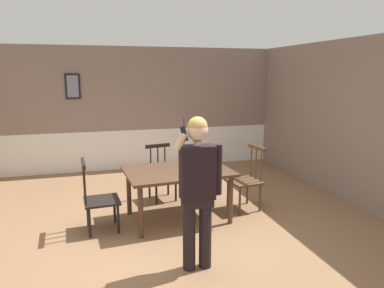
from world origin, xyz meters
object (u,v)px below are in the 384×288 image
object	(u,v)px
chair_by_doorway	(99,198)
chair_near_window	(246,179)
chair_at_table_head	(161,173)
person_figure	(198,184)
dining_table	(178,176)

from	to	relation	value
chair_by_doorway	chair_near_window	bearing A→B (deg)	90.66
chair_at_table_head	person_figure	size ratio (longest dim) A/B	0.55
chair_near_window	dining_table	bearing A→B (deg)	86.74
dining_table	person_figure	xyz separation A→B (m)	(-0.11, -1.39, 0.31)
chair_at_table_head	person_figure	distance (m)	2.36
chair_near_window	chair_at_table_head	world-z (taller)	chair_near_window
dining_table	chair_near_window	distance (m)	1.16
dining_table	chair_by_doorway	bearing A→B (deg)	-175.39
chair_near_window	person_figure	size ratio (longest dim) A/B	0.60
chair_near_window	person_figure	distance (m)	2.00
chair_near_window	person_figure	xyz separation A→B (m)	(-1.25, -1.49, 0.49)
dining_table	person_figure	distance (m)	1.43
chair_at_table_head	chair_by_doorway	bearing A→B (deg)	33.05
chair_at_table_head	person_figure	world-z (taller)	person_figure
chair_near_window	person_figure	bearing A→B (deg)	131.91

